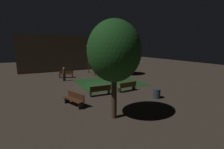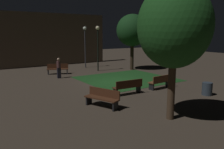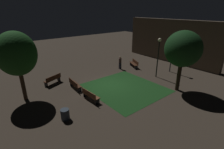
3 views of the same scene
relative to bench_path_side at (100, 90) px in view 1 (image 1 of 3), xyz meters
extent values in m
plane|color=#3D3328|center=(1.33, 3.08, -0.48)|extent=(60.00, 60.00, 0.00)
cube|color=#194219|center=(2.73, 3.71, -0.48)|extent=(6.73, 6.18, 0.01)
cube|color=#422314|center=(0.00, 0.07, -0.03)|extent=(1.83, 0.59, 0.06)
cube|color=#422314|center=(-0.01, -0.13, 0.20)|extent=(1.80, 0.17, 0.40)
cube|color=black|center=(-0.79, 0.12, -0.27)|extent=(0.10, 0.39, 0.42)
cube|color=black|center=(0.80, 0.03, -0.27)|extent=(0.10, 0.39, 0.42)
cube|color=brown|center=(2.66, 0.07, -0.03)|extent=(1.83, 0.59, 0.06)
cube|color=brown|center=(2.67, -0.13, 0.20)|extent=(1.80, 0.18, 0.40)
cube|color=black|center=(1.86, 0.02, -0.27)|extent=(0.10, 0.39, 0.42)
cube|color=black|center=(3.46, 0.13, -0.27)|extent=(0.10, 0.39, 0.42)
cube|color=#422314|center=(-0.99, 8.69, -0.03)|extent=(1.84, 1.17, 0.06)
cube|color=#422314|center=(-0.91, 8.88, 0.20)|extent=(1.67, 0.78, 0.40)
cube|color=#2D2D33|center=(-0.26, 8.37, -0.27)|extent=(0.23, 0.38, 0.42)
cube|color=#2D2D33|center=(-1.72, 9.02, -0.27)|extent=(0.23, 0.38, 0.42)
cube|color=#422314|center=(-2.48, -1.14, -0.03)|extent=(1.10, 1.85, 0.06)
cube|color=#422314|center=(-2.28, -1.06, 0.20)|extent=(0.71, 1.70, 0.40)
cube|color=black|center=(-2.19, -1.88, -0.27)|extent=(0.39, 0.21, 0.42)
cube|color=black|center=(-2.77, -0.39, -0.27)|extent=(0.39, 0.21, 0.42)
cylinder|color=#2D2116|center=(5.96, 7.15, 0.99)|extent=(0.34, 0.34, 2.95)
ellipsoid|color=#143816|center=(5.96, 7.15, 3.30)|extent=(3.03, 3.03, 3.04)
cylinder|color=#423021|center=(-0.86, -3.99, 1.02)|extent=(0.30, 0.30, 3.00)
ellipsoid|color=#194719|center=(-0.86, -3.99, 3.31)|extent=(2.90, 2.90, 3.32)
cylinder|color=#333338|center=(2.80, 10.83, 1.44)|extent=(0.12, 0.12, 3.84)
sphere|color=white|center=(2.80, 10.83, 3.50)|extent=(0.36, 0.36, 0.36)
cylinder|color=black|center=(2.80, 8.27, 1.43)|extent=(0.12, 0.12, 3.83)
sphere|color=#F4E5B2|center=(2.80, 8.27, 3.50)|extent=(0.36, 0.36, 0.36)
cylinder|color=#2D3842|center=(3.70, -2.60, -0.11)|extent=(0.57, 0.57, 0.74)
cube|color=black|center=(-1.55, 6.90, -0.06)|extent=(0.30, 0.23, 0.84)
cylinder|color=#4C2D2D|center=(-1.55, 6.90, 0.62)|extent=(0.32, 0.32, 0.52)
sphere|color=tan|center=(-1.55, 6.90, 1.02)|extent=(0.22, 0.22, 0.22)
cube|color=brown|center=(0.08, 14.51, 2.33)|extent=(13.57, 0.80, 5.63)
camera|label=1|loc=(-4.83, -11.26, 3.61)|focal=24.74mm
camera|label=2|loc=(-7.89, -10.18, 3.04)|focal=36.66mm
camera|label=3|loc=(12.93, -6.06, 6.39)|focal=26.87mm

